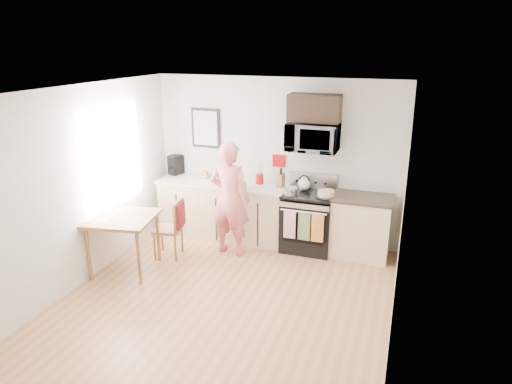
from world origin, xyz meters
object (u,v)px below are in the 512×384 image
(range, at_px, (308,222))
(person, at_px, (230,199))
(chair, at_px, (175,221))
(cake, at_px, (326,194))
(dining_table, at_px, (123,223))
(microwave, at_px, (313,137))

(range, xyz_separation_m, person, (-1.09, -0.53, 0.44))
(chair, bearing_deg, cake, 10.90)
(range, relative_size, chair, 1.30)
(person, height_order, dining_table, person)
(microwave, distance_m, chair, 2.39)
(microwave, bearing_deg, chair, -150.35)
(range, bearing_deg, person, -154.21)
(microwave, xyz_separation_m, cake, (0.28, -0.22, -0.79))
(dining_table, bearing_deg, range, 33.84)
(range, relative_size, cake, 3.88)
(dining_table, bearing_deg, person, 40.07)
(cake, bearing_deg, range, 156.77)
(chair, distance_m, cake, 2.26)
(range, height_order, dining_table, range)
(range, relative_size, person, 0.66)
(range, bearing_deg, microwave, 90.06)
(dining_table, distance_m, cake, 2.93)
(person, bearing_deg, range, -150.78)
(person, height_order, cake, person)
(chair, bearing_deg, range, 16.89)
(range, bearing_deg, dining_table, -146.16)
(microwave, relative_size, cake, 2.53)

